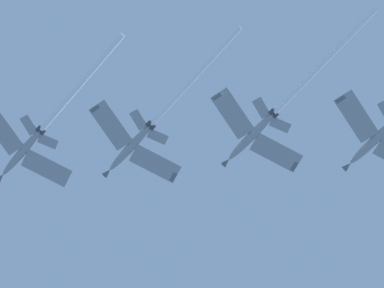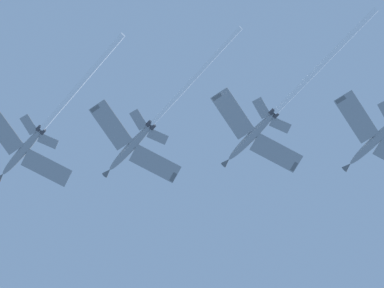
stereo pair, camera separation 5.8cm
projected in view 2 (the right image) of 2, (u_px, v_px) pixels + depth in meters
The scene contains 3 objects.
jet_lead at pixel (41, 130), 138.97m from camera, with size 22.64×33.05×7.41m.
jet_second at pixel (146, 131), 136.85m from camera, with size 22.57×32.98×8.12m.
jet_third at pixel (275, 112), 134.59m from camera, with size 23.23×34.11×7.67m.
Camera 2 is at (-24.73, 12.25, 1.85)m, focal length 71.48 mm.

